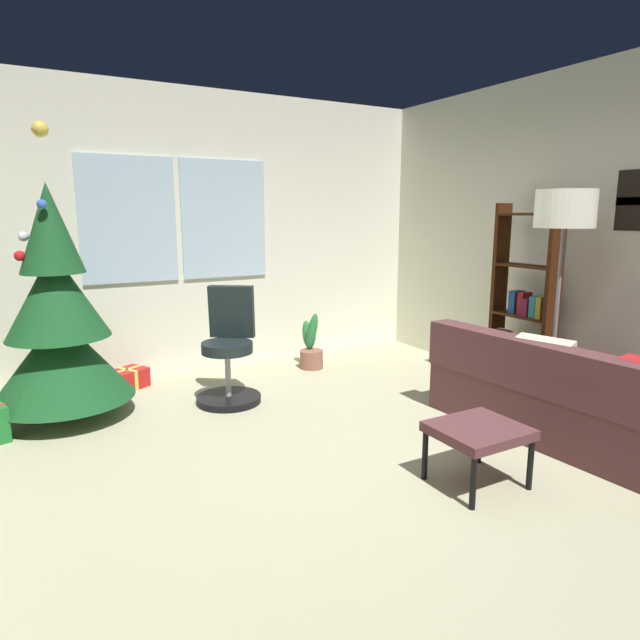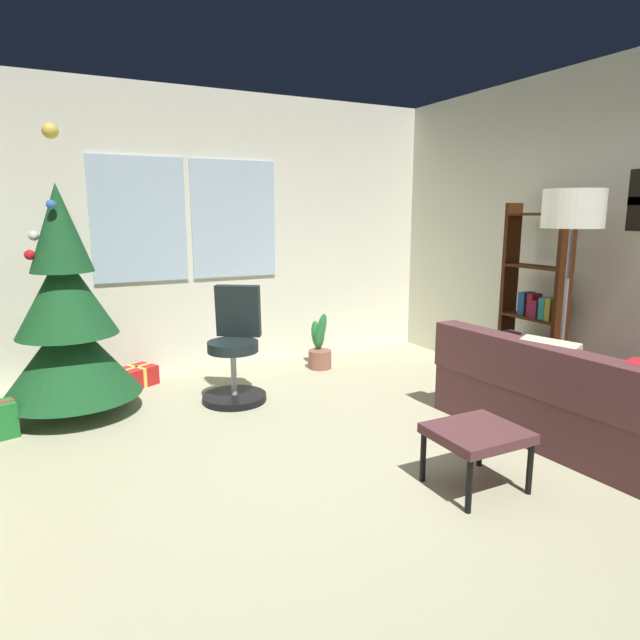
% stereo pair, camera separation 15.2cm
% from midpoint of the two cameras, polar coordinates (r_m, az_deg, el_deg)
% --- Properties ---
extents(ground_plane, '(4.80, 5.81, 0.10)m').
position_cam_midpoint_polar(ground_plane, '(3.61, 3.97, -16.72)').
color(ground_plane, '#ABA886').
extents(wall_back_with_windows, '(4.80, 0.12, 2.85)m').
position_cam_midpoint_polar(wall_back_with_windows, '(5.88, -12.12, 8.91)').
color(wall_back_with_windows, silver).
rests_on(wall_back_with_windows, ground_plane).
extents(wall_right_with_frames, '(0.12, 5.81, 2.85)m').
position_cam_midpoint_polar(wall_right_with_frames, '(4.98, 28.71, 7.38)').
color(wall_right_with_frames, silver).
rests_on(wall_right_with_frames, ground_plane).
extents(couch, '(1.80, 2.13, 0.77)m').
position_cam_midpoint_polar(couch, '(4.46, 26.60, -7.94)').
color(couch, brown).
rests_on(couch, ground_plane).
extents(footstool, '(0.52, 0.47, 0.38)m').
position_cam_midpoint_polar(footstool, '(3.47, 14.96, -11.39)').
color(footstool, brown).
rests_on(footstool, ground_plane).
extents(holiday_tree, '(1.08, 1.08, 2.30)m').
position_cam_midpoint_polar(holiday_tree, '(4.79, -26.47, -0.38)').
color(holiday_tree, '#4C331E').
rests_on(holiday_tree, ground_plane).
extents(gift_box_red, '(0.42, 0.38, 0.19)m').
position_cam_midpoint_polar(gift_box_red, '(5.52, -20.21, -5.80)').
color(gift_box_red, red).
rests_on(gift_box_red, ground_plane).
extents(office_chair, '(0.58, 0.59, 1.01)m').
position_cam_midpoint_polar(office_chair, '(4.85, -10.37, -3.77)').
color(office_chair, black).
rests_on(office_chair, ground_plane).
extents(bookshelf, '(0.18, 0.64, 1.72)m').
position_cam_midpoint_polar(bookshelf, '(5.28, 19.77, 0.91)').
color(bookshelf, '#381A09').
rests_on(bookshelf, ground_plane).
extents(floor_lamp, '(0.44, 0.44, 1.80)m').
position_cam_midpoint_polar(floor_lamp, '(4.49, 23.26, 9.48)').
color(floor_lamp, slate).
rests_on(floor_lamp, ground_plane).
extents(potted_plant, '(0.27, 0.38, 0.59)m').
position_cam_midpoint_polar(potted_plant, '(5.85, -1.70, -2.90)').
color(potted_plant, '#8F5746').
rests_on(potted_plant, ground_plane).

